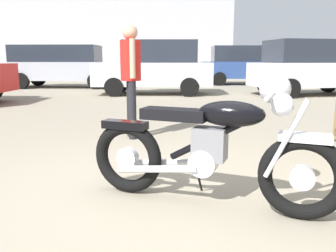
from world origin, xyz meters
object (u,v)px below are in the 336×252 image
object	(u,v)px
vintage_motorcycle	(215,146)
pale_sedan_back	(155,67)
dark_sedan_left	(62,65)
red_hatchback_near	(242,65)
blue_hatchback_right	(310,67)
bystander	(131,70)

from	to	relation	value
vintage_motorcycle	pale_sedan_back	bearing A→B (deg)	116.88
pale_sedan_back	dark_sedan_left	distance (m)	4.99
red_hatchback_near	blue_hatchback_right	bearing A→B (deg)	-75.79
bystander	pale_sedan_back	distance (m)	6.75
pale_sedan_back	vintage_motorcycle	bearing A→B (deg)	95.56
dark_sedan_left	red_hatchback_near	xyz separation A→B (m)	(8.08, 0.87, -0.02)
pale_sedan_back	red_hatchback_near	size ratio (longest dim) A/B	1.00
pale_sedan_back	blue_hatchback_right	xyz separation A→B (m)	(5.00, -0.94, 0.00)
bystander	red_hatchback_near	world-z (taller)	red_hatchback_near
bystander	blue_hatchback_right	world-z (taller)	blue_hatchback_right
dark_sedan_left	blue_hatchback_right	world-z (taller)	blue_hatchback_right
bystander	blue_hatchback_right	size ratio (longest dim) A/B	0.42
vintage_motorcycle	bystander	distance (m)	2.70
pale_sedan_back	red_hatchback_near	bearing A→B (deg)	-128.66
bystander	red_hatchback_near	bearing A→B (deg)	56.61
dark_sedan_left	red_hatchback_near	bearing A→B (deg)	14.43
bystander	pale_sedan_back	world-z (taller)	pale_sedan_back
blue_hatchback_right	red_hatchback_near	bearing A→B (deg)	93.00
pale_sedan_back	blue_hatchback_right	size ratio (longest dim) A/B	1.02
pale_sedan_back	red_hatchback_near	distance (m)	6.14
bystander	dark_sedan_left	size ratio (longest dim) A/B	0.34
vintage_motorcycle	bystander	size ratio (longest dim) A/B	1.13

